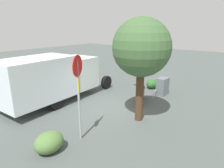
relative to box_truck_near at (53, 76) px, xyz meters
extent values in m
plane|color=#4A524F|center=(-1.26, 3.33, -1.52)|extent=(60.00, 60.00, 0.00)
cylinder|color=black|center=(0.59, 0.97, -1.07)|extent=(0.91, 0.28, 0.90)
cylinder|color=black|center=(0.65, -0.93, -1.07)|extent=(0.91, 0.28, 0.90)
cylinder|color=black|center=(-3.75, 0.83, -1.07)|extent=(0.91, 0.28, 0.90)
cylinder|color=black|center=(-3.69, -1.07, -1.07)|extent=(0.91, 0.28, 0.90)
cube|color=silver|center=(1.02, 0.03, 0.04)|extent=(3.91, 2.32, 2.21)
cube|color=silver|center=(-1.90, -0.06, -0.12)|extent=(1.87, 2.16, 1.90)
cube|color=black|center=(-1.90, -0.06, 0.48)|extent=(1.88, 2.00, 0.60)
cylinder|color=black|center=(-2.33, 4.17, -1.24)|extent=(0.56, 0.28, 0.56)
cylinder|color=black|center=(-3.51, 3.76, -1.24)|extent=(0.56, 0.28, 0.56)
cube|color=maroon|center=(-2.97, 3.95, -0.96)|extent=(1.14, 0.66, 0.48)
cube|color=black|center=(-3.06, 3.91, -0.69)|extent=(0.70, 0.47, 0.12)
cylinder|color=slate|center=(-2.38, 4.15, -0.69)|extent=(0.29, 0.16, 0.69)
cylinder|color=black|center=(-2.38, 4.15, -0.34)|extent=(0.22, 0.53, 0.04)
cylinder|color=#9E9EA3|center=(1.84, 4.03, 0.01)|extent=(0.08, 0.08, 3.06)
cylinder|color=red|center=(1.84, 4.05, 1.35)|extent=(0.71, 0.32, 0.76)
cube|color=yellow|center=(1.84, 4.05, 0.71)|extent=(0.33, 0.33, 0.44)
cylinder|color=#47301E|center=(-0.95, 5.00, -0.29)|extent=(0.35, 0.35, 2.46)
sphere|color=#3E6035|center=(-0.95, 5.00, 1.82)|extent=(2.51, 2.51, 2.51)
cube|color=slate|center=(-4.88, 4.47, -0.97)|extent=(0.82, 0.57, 1.10)
torus|color=#B7B7BC|center=(-4.29, 4.27, -1.52)|extent=(0.85, 0.15, 0.85)
ellipsoid|color=#2B5E29|center=(-5.76, 3.34, -1.20)|extent=(0.93, 0.76, 0.63)
ellipsoid|color=#50743A|center=(3.05, 3.75, -1.16)|extent=(1.06, 0.87, 0.72)
camera|label=1|loc=(6.41, 9.00, 2.65)|focal=31.26mm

